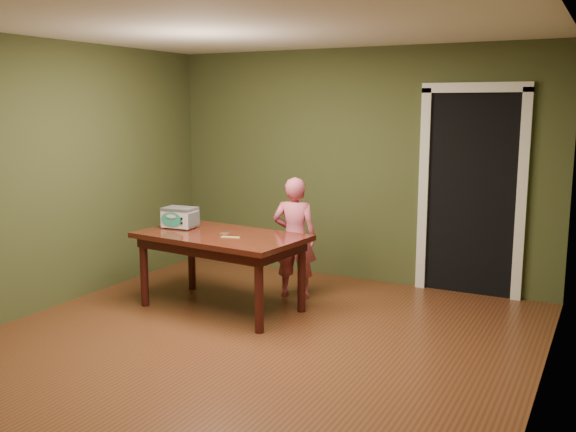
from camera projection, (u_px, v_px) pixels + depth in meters
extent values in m
plane|color=brown|center=(241.00, 349.00, 5.25)|extent=(5.00, 5.00, 0.00)
cube|color=#3D4524|center=(355.00, 166.00, 7.22)|extent=(4.50, 0.02, 2.60)
cube|color=#3D4524|center=(35.00, 178.00, 6.04)|extent=(0.02, 5.00, 2.60)
cube|color=#3D4524|center=(545.00, 214.00, 4.01)|extent=(0.02, 5.00, 2.60)
cube|color=white|center=(236.00, 21.00, 4.81)|extent=(4.50, 5.00, 0.02)
cube|color=black|center=(477.00, 192.00, 6.93)|extent=(0.90, 0.60, 2.10)
cube|color=black|center=(471.00, 195.00, 6.66)|extent=(0.90, 0.02, 2.10)
cube|color=white|center=(424.00, 192.00, 6.87)|extent=(0.10, 0.06, 2.20)
cube|color=white|center=(522.00, 199.00, 6.42)|extent=(0.10, 0.06, 2.20)
cube|color=white|center=(476.00, 87.00, 6.46)|extent=(1.10, 0.06, 0.10)
cube|color=#36150C|center=(221.00, 236.00, 6.18)|extent=(1.68, 1.06, 0.05)
cube|color=#34100D|center=(221.00, 244.00, 6.20)|extent=(1.55, 0.93, 0.10)
cylinder|color=#34100D|center=(144.00, 272.00, 6.34)|extent=(0.08, 0.08, 0.70)
cylinder|color=#34100D|center=(192.00, 258.00, 6.91)|extent=(0.08, 0.08, 0.70)
cylinder|color=#34100D|center=(259.00, 294.00, 5.58)|extent=(0.08, 0.08, 0.70)
cylinder|color=#34100D|center=(302.00, 276.00, 6.16)|extent=(0.08, 0.08, 0.70)
cylinder|color=#4C4F54|center=(165.00, 228.00, 6.45)|extent=(0.02, 0.02, 0.01)
cylinder|color=#4C4F54|center=(174.00, 225.00, 6.60)|extent=(0.02, 0.02, 0.01)
cylinder|color=#4C4F54|center=(187.00, 230.00, 6.35)|extent=(0.02, 0.02, 0.01)
cylinder|color=#4C4F54|center=(196.00, 227.00, 6.50)|extent=(0.02, 0.02, 0.01)
cube|color=silver|center=(180.00, 218.00, 6.46)|extent=(0.33, 0.25, 0.18)
cube|color=#4C4F54|center=(180.00, 209.00, 6.44)|extent=(0.34, 0.25, 0.03)
cube|color=#4C4F54|center=(166.00, 217.00, 6.52)|extent=(0.03, 0.20, 0.14)
cube|color=#4C4F54|center=(194.00, 219.00, 6.40)|extent=(0.03, 0.20, 0.14)
ellipsoid|color=teal|center=(171.00, 220.00, 6.36)|extent=(0.24, 0.03, 0.15)
cylinder|color=black|center=(182.00, 219.00, 6.31)|extent=(0.02, 0.01, 0.02)
cylinder|color=black|center=(182.00, 223.00, 6.32)|extent=(0.02, 0.01, 0.02)
cylinder|color=silver|center=(225.00, 234.00, 6.10)|extent=(0.10, 0.10, 0.02)
cylinder|color=#462617|center=(225.00, 234.00, 6.10)|extent=(0.09, 0.09, 0.01)
cube|color=#EBE166|center=(231.00, 237.00, 6.00)|extent=(0.18, 0.07, 0.01)
imported|color=#D2566D|center=(295.00, 238.00, 6.60)|extent=(0.52, 0.41, 1.26)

